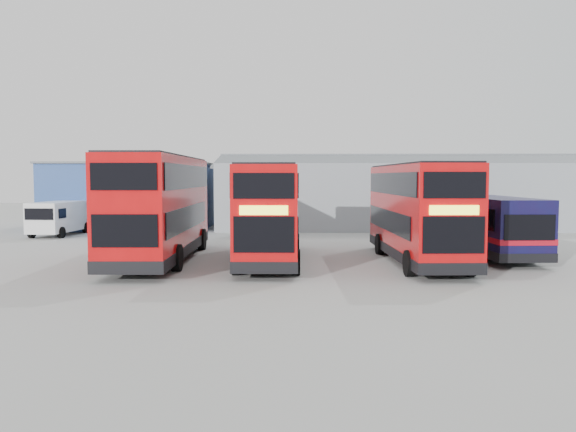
# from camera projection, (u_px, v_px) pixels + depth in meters

# --- Properties ---
(ground_plane) EXTENTS (120.00, 120.00, 0.00)m
(ground_plane) POSITION_uv_depth(u_px,v_px,m) (320.00, 262.00, 26.38)
(ground_plane) COLOR gray
(ground_plane) RESTS_ON ground
(office_block) EXTENTS (12.30, 8.32, 5.12)m
(office_block) POSITION_uv_depth(u_px,v_px,m) (133.00, 195.00, 44.32)
(office_block) COLOR navy
(office_block) RESTS_ON ground
(maintenance_shed) EXTENTS (30.50, 12.00, 5.89)m
(maintenance_shed) POSITION_uv_depth(u_px,v_px,m) (407.00, 194.00, 46.04)
(maintenance_shed) COLOR gray
(maintenance_shed) RESTS_ON ground
(double_decker_left) EXTENTS (3.17, 11.90, 5.01)m
(double_decker_left) POSITION_uv_depth(u_px,v_px,m) (160.00, 209.00, 26.68)
(double_decker_left) COLOR red
(double_decker_left) RESTS_ON ground
(double_decker_centre) EXTENTS (2.79, 10.84, 4.57)m
(double_decker_centre) POSITION_uv_depth(u_px,v_px,m) (270.00, 214.00, 26.53)
(double_decker_centre) COLOR red
(double_decker_centre) RESTS_ON ground
(double_decker_right) EXTENTS (3.06, 11.00, 4.61)m
(double_decker_right) POSITION_uv_depth(u_px,v_px,m) (417.00, 214.00, 26.26)
(double_decker_right) COLOR red
(double_decker_right) RESTS_ON ground
(single_decker_blue) EXTENTS (3.16, 11.27, 3.02)m
(single_decker_blue) POSITION_uv_depth(u_px,v_px,m) (480.00, 225.00, 29.46)
(single_decker_blue) COLOR #0C0E36
(single_decker_blue) RESTS_ON ground
(panel_van) EXTENTS (2.62, 5.47, 2.32)m
(panel_van) POSITION_uv_depth(u_px,v_px,m) (60.00, 217.00, 38.47)
(panel_van) COLOR silver
(panel_van) RESTS_ON ground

